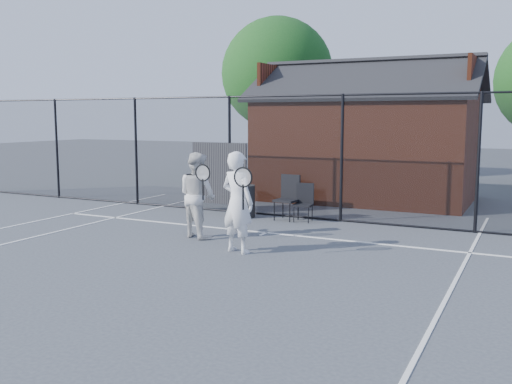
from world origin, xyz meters
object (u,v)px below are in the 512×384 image
at_px(clubhouse, 367,146).
at_px(chair_left, 286,198).
at_px(chair_right, 303,203).
at_px(player_back, 197,195).
at_px(waste_bin, 244,201).
at_px(player_front, 238,202).

distance_m(clubhouse, chair_left, 4.59).
relative_size(chair_left, chair_right, 1.20).
distance_m(clubhouse, player_back, 7.21).
xyz_separation_m(chair_left, waste_bin, (-1.10, -0.09, -0.13)).
height_order(player_front, player_back, player_front).
xyz_separation_m(chair_right, waste_bin, (-1.54, -0.09, -0.04)).
xyz_separation_m(player_back, chair_left, (0.87, 2.59, -0.35)).
bearing_deg(player_back, clubhouse, 77.07).
height_order(player_front, waste_bin, player_front).
distance_m(player_front, chair_left, 3.47).
distance_m(clubhouse, waste_bin, 5.00).
height_order(player_back, chair_left, player_back).
bearing_deg(chair_left, waste_bin, -169.42).
bearing_deg(chair_right, player_front, -95.27).
relative_size(clubhouse, waste_bin, 8.15).
height_order(player_back, chair_right, player_back).
bearing_deg(chair_left, player_back, -102.93).
bearing_deg(waste_bin, player_front, -64.19).
height_order(player_front, chair_left, player_front).
bearing_deg(chair_left, clubhouse, 86.29).
relative_size(player_front, chair_left, 1.76).
relative_size(player_front, waste_bin, 2.33).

